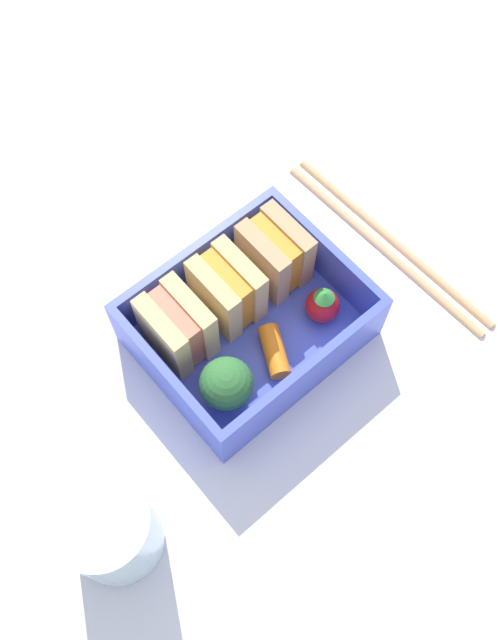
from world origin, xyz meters
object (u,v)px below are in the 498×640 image
at_px(sandwich_center, 275,254).
at_px(carrot_stick_far_left, 274,352).
at_px(broccoli_floret, 227,384).
at_px(sandwich_center_left, 227,290).
at_px(drinking_glass, 111,531).
at_px(chopstick_pair, 388,242).
at_px(strawberry_far_left, 323,305).
at_px(sandwich_left, 177,327).

bearing_deg(sandwich_center, carrot_stick_far_left, -131.37).
height_order(broccoli_floret, carrot_stick_far_left, broccoli_floret).
distance_m(sandwich_center_left, drinking_glass, 0.18).
distance_m(sandwich_center_left, chopstick_pair, 0.14).
distance_m(strawberry_far_left, drinking_glass, 0.21).
relative_size(sandwich_center, drinking_glass, 0.70).
xyz_separation_m(sandwich_center, strawberry_far_left, (0.00, -0.05, -0.01)).
relative_size(broccoli_floret, carrot_stick_far_left, 1.25).
bearing_deg(sandwich_center_left, drinking_glass, -153.11).
xyz_separation_m(strawberry_far_left, chopstick_pair, (0.09, 0.01, -0.02)).
distance_m(strawberry_far_left, chopstick_pair, 0.09).
height_order(strawberry_far_left, drinking_glass, drinking_glass).
xyz_separation_m(sandwich_center_left, broccoli_floret, (-0.05, -0.05, 0.00)).
distance_m(sandwich_center, chopstick_pair, 0.10).
height_order(sandwich_center, broccoli_floret, sandwich_center).
distance_m(sandwich_left, chopstick_pair, 0.18).
bearing_deg(carrot_stick_far_left, sandwich_left, 130.65).
bearing_deg(broccoli_floret, sandwich_left, 88.84).
distance_m(sandwich_left, drinking_glass, 0.14).
bearing_deg(carrot_stick_far_left, chopstick_pair, 6.86).
height_order(strawberry_far_left, chopstick_pair, strawberry_far_left).
bearing_deg(carrot_stick_far_left, sandwich_center, 48.63).
xyz_separation_m(sandwich_center_left, strawberry_far_left, (0.05, -0.05, -0.01)).
bearing_deg(broccoli_floret, sandwich_center_left, 49.99).
xyz_separation_m(strawberry_far_left, drinking_glass, (-0.21, -0.03, 0.01)).
bearing_deg(strawberry_far_left, sandwich_center, 94.52).
xyz_separation_m(carrot_stick_far_left, drinking_glass, (-0.16, -0.03, 0.02)).
xyz_separation_m(sandwich_left, carrot_stick_far_left, (0.04, -0.05, -0.02)).
relative_size(sandwich_center_left, carrot_stick_far_left, 1.43).
xyz_separation_m(broccoli_floret, chopstick_pair, (0.18, 0.02, -0.04)).
relative_size(broccoli_floret, drinking_glass, 0.61).
height_order(sandwich_center_left, strawberry_far_left, sandwich_center_left).
relative_size(chopstick_pair, drinking_glass, 2.67).
height_order(broccoli_floret, drinking_glass, drinking_glass).
distance_m(sandwich_left, strawberry_far_left, 0.11).
relative_size(sandwich_center_left, broccoli_floret, 1.14).
height_order(broccoli_floret, chopstick_pair, broccoli_floret).
bearing_deg(strawberry_far_left, carrot_stick_far_left, -176.85).
height_order(sandwich_center_left, broccoli_floret, sandwich_center_left).
distance_m(sandwich_center, drinking_glass, 0.22).
bearing_deg(sandwich_left, drinking_glass, -144.84).
xyz_separation_m(sandwich_center, broccoli_floret, (-0.09, -0.05, 0.00)).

